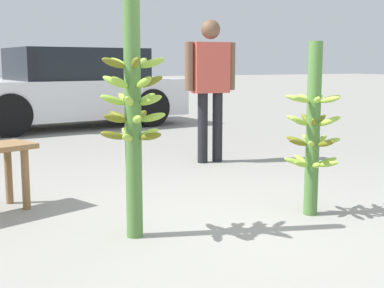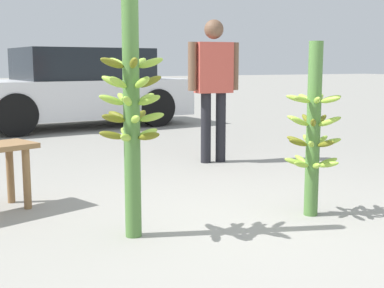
{
  "view_description": "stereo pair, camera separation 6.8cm",
  "coord_description": "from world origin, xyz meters",
  "px_view_note": "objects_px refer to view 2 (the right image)",
  "views": [
    {
      "loc": [
        -1.92,
        -2.9,
        1.14
      ],
      "look_at": [
        -0.1,
        0.6,
        0.54
      ],
      "focal_mm": 50.0,
      "sensor_mm": 36.0,
      "label": 1
    },
    {
      "loc": [
        -1.86,
        -2.93,
        1.14
      ],
      "look_at": [
        -0.1,
        0.6,
        0.54
      ],
      "focal_mm": 50.0,
      "sensor_mm": 36.0,
      "label": 2
    }
  ],
  "objects_px": {
    "banana_stalk_center": "(313,130)",
    "vendor_person": "(214,78)",
    "banana_stalk_left": "(131,107)",
    "parked_car": "(77,89)"
  },
  "relations": [
    {
      "from": "parked_car",
      "to": "banana_stalk_left",
      "type": "bearing_deg",
      "value": 162.41
    },
    {
      "from": "banana_stalk_center",
      "to": "vendor_person",
      "type": "bearing_deg",
      "value": 80.12
    },
    {
      "from": "banana_stalk_center",
      "to": "vendor_person",
      "type": "relative_size",
      "value": 0.8
    },
    {
      "from": "banana_stalk_left",
      "to": "parked_car",
      "type": "xyz_separation_m",
      "value": [
        1.26,
        6.26,
        -0.19
      ]
    },
    {
      "from": "banana_stalk_left",
      "to": "parked_car",
      "type": "relative_size",
      "value": 0.4
    },
    {
      "from": "vendor_person",
      "to": "parked_car",
      "type": "height_order",
      "value": "vendor_person"
    },
    {
      "from": "banana_stalk_center",
      "to": "parked_car",
      "type": "height_order",
      "value": "parked_car"
    },
    {
      "from": "parked_car",
      "to": "banana_stalk_center",
      "type": "bearing_deg",
      "value": 174.77
    },
    {
      "from": "vendor_person",
      "to": "parked_car",
      "type": "xyz_separation_m",
      "value": [
        -0.5,
        4.15,
        -0.29
      ]
    },
    {
      "from": "banana_stalk_center",
      "to": "parked_car",
      "type": "xyz_separation_m",
      "value": [
        -0.11,
        6.39,
        0.03
      ]
    }
  ]
}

